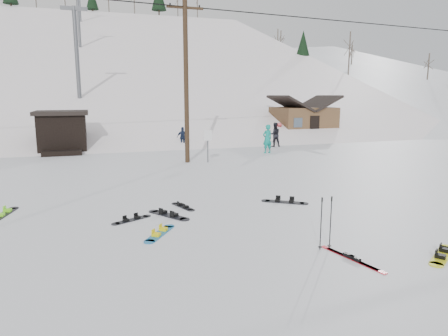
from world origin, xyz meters
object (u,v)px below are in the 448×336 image
object	(u,v)px
cabin	(303,121)
hero_skis	(352,258)
hero_snowboard	(160,233)
utility_pole	(186,79)

from	to	relation	value
cabin	hero_skis	xyz separation A→B (m)	(-12.46, -24.63, -1.45)
cabin	hero_snowboard	size ratio (longest dim) A/B	3.95
cabin	hero_snowboard	world-z (taller)	cabin
hero_snowboard	hero_skis	bearing A→B (deg)	-93.85
utility_pole	hero_skis	bearing A→B (deg)	-87.88
hero_snowboard	cabin	bearing A→B (deg)	-3.14
utility_pole	hero_snowboard	size ratio (longest dim) A/B	6.61
utility_pole	cabin	bearing A→B (deg)	37.56
hero_skis	utility_pole	bearing A→B (deg)	79.08
cabin	hero_skis	bearing A→B (deg)	-116.83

